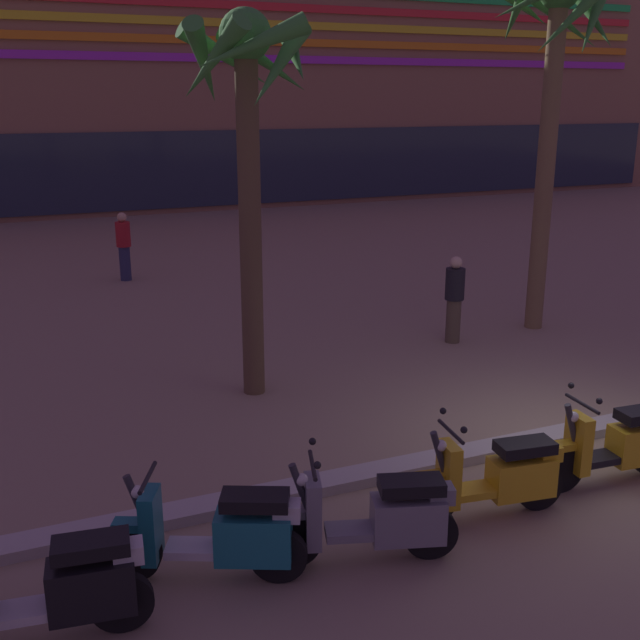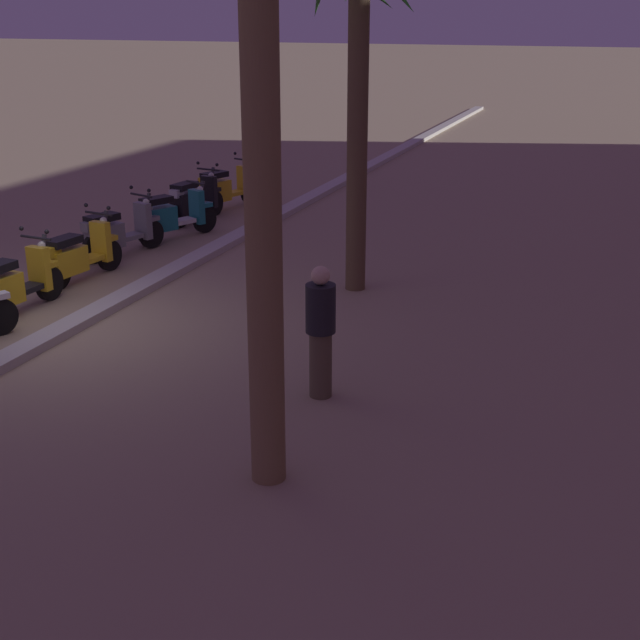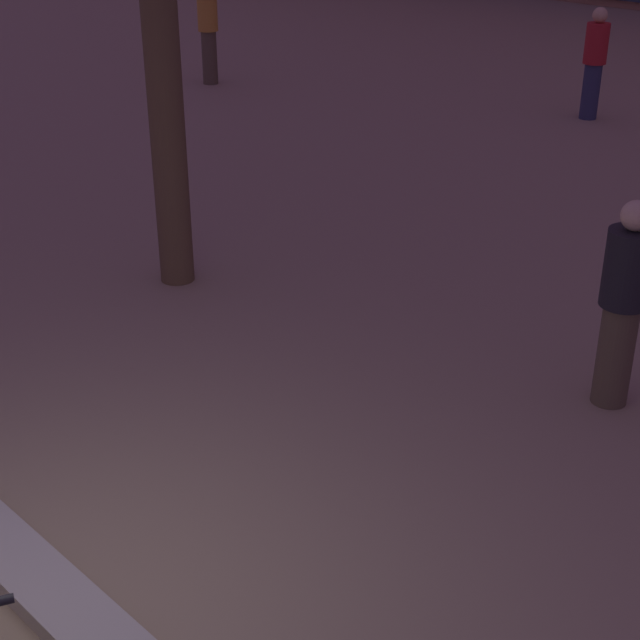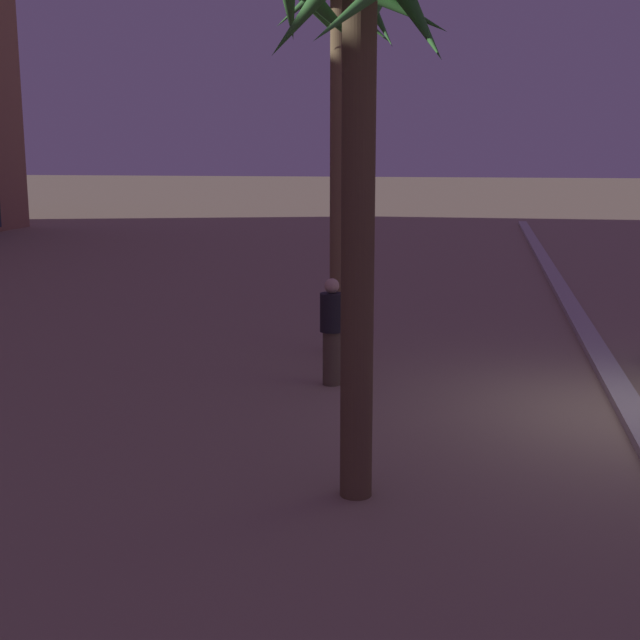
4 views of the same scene
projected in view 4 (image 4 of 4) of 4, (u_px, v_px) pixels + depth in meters
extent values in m
cube|color=#BCB7AD|center=(632.00, 411.00, 11.11)|extent=(60.00, 0.36, 0.12)
cylinder|color=olive|center=(340.00, 173.00, 13.93)|extent=(0.33, 0.33, 5.96)
cone|color=#3D8438|center=(353.00, 11.00, 14.04)|extent=(0.52, 1.51, 1.28)
cone|color=#3D8438|center=(314.00, 9.00, 13.95)|extent=(1.31, 1.20, 1.24)
cone|color=#3D8438|center=(378.00, 6.00, 13.21)|extent=(1.43, 0.61, 1.37)
cone|color=#3D8438|center=(374.00, 12.00, 13.70)|extent=(1.29, 1.03, 1.38)
cylinder|color=brown|center=(358.00, 242.00, 8.09)|extent=(0.31, 0.31, 4.99)
cone|color=#3D8438|center=(317.00, 3.00, 8.14)|extent=(1.22, 1.11, 1.03)
cone|color=#3D8438|center=(413.00, 9.00, 7.90)|extent=(1.20, 0.93, 1.20)
cylinder|color=brown|center=(332.00, 358.00, 12.54)|extent=(0.26, 0.26, 0.78)
cylinder|color=black|center=(332.00, 312.00, 12.41)|extent=(0.34, 0.34, 0.56)
sphere|color=beige|center=(332.00, 286.00, 12.34)|extent=(0.21, 0.21, 0.21)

